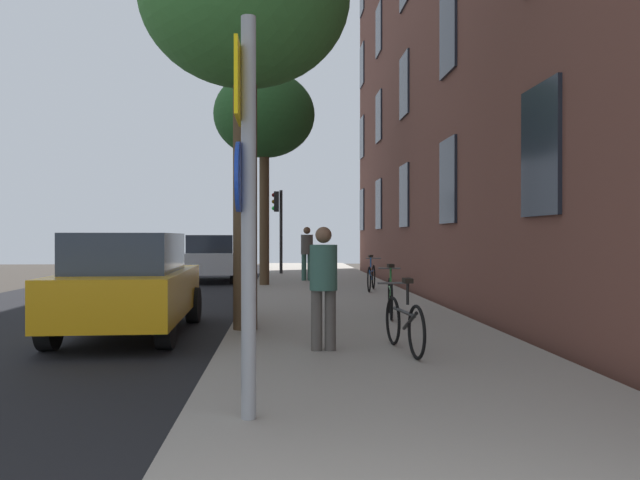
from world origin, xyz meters
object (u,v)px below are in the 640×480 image
pedestrian_0 (323,280)px  tree_near (245,0)px  pedestrian_1 (307,250)px  bicycle_1 (390,296)px  bicycle_2 (371,277)px  sign_post (246,190)px  bicycle_0 (404,323)px  tree_far (264,116)px  car_1 (213,257)px  car_0 (130,283)px  traffic_light (278,216)px

pedestrian_0 → tree_near: bearing=119.2°
pedestrian_1 → bicycle_1: bearing=-83.4°
bicycle_2 → pedestrian_1: bearing=110.8°
sign_post → bicycle_0: size_ratio=1.88×
tree_near → tree_far: bearing=89.7°
pedestrian_1 → car_1: pedestrian_1 is taller
bicycle_1 → pedestrian_0: size_ratio=1.09×
tree_far → bicycle_1: (2.50, -7.99, -4.73)m
pedestrian_0 → car_0: pedestrian_0 is taller
pedestrian_1 → car_1: (-3.26, 1.47, -0.30)m
bicycle_0 → car_1: 15.39m
tree_near → pedestrian_1: 12.09m
tree_near → tree_far: 9.43m
bicycle_0 → pedestrian_1: 13.43m
bicycle_0 → bicycle_2: 9.28m
car_1 → bicycle_2: bearing=-49.3°
bicycle_1 → pedestrian_0: pedestrian_0 is taller
bicycle_0 → car_1: bearing=105.0°
pedestrian_0 → pedestrian_1: pedestrian_1 is taller
bicycle_1 → bicycle_2: bicycle_2 is taller
tree_near → tree_far: tree_near is taller
bicycle_2 → pedestrian_0: size_ratio=1.08×
tree_far → car_1: 5.81m
pedestrian_1 → car_0: bearing=-106.3°
sign_post → bicycle_0: (1.83, 2.89, -1.46)m
pedestrian_0 → pedestrian_1: 13.25m
pedestrian_0 → car_1: size_ratio=0.36×
pedestrian_1 → tree_far: bearing=-126.6°
traffic_light → pedestrian_0: size_ratio=2.08×
bicycle_1 → car_1: (-4.40, 11.30, 0.35)m
car_0 → bicycle_2: bearing=55.0°
pedestrian_0 → car_0: (-2.94, 2.19, -0.18)m
tree_near → pedestrian_1: (1.41, 11.26, -4.15)m
sign_post → tree_far: 14.82m
tree_near → car_0: size_ratio=1.49×
tree_near → bicycle_2: bearing=67.2°
traffic_light → pedestrian_1: traffic_light is taller
traffic_light → bicycle_1: (2.11, -13.96, -1.89)m
tree_near → traffic_light: bearing=88.4°
bicycle_1 → car_0: bearing=-164.5°
bicycle_0 → pedestrian_0: (-1.01, 0.15, 0.54)m
pedestrian_1 → car_0: 11.52m
pedestrian_1 → car_1: size_ratio=0.40×
tree_far → car_0: size_ratio=1.45×
bicycle_0 → bicycle_2: bearing=84.6°
bicycle_0 → pedestrian_0: 1.16m
tree_near → pedestrian_0: 4.83m
sign_post → bicycle_2: size_ratio=1.88×
sign_post → pedestrian_0: bearing=74.9°
bicycle_0 → car_0: bearing=149.3°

